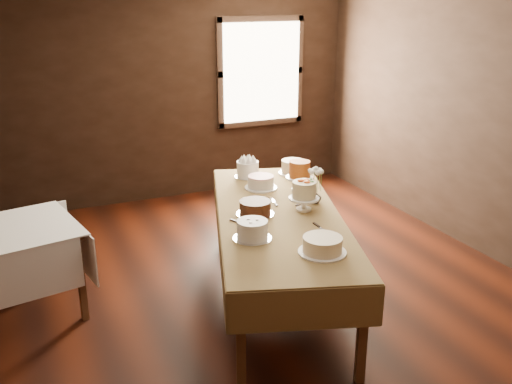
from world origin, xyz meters
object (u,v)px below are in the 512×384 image
object	(u,v)px
cake_meringue	(248,170)
cake_server_b	(324,230)
cake_cream	(322,246)
cake_server_c	(273,200)
cake_speckled	(293,167)
cake_caramel	(299,178)
cake_flowers	(304,197)
cake_lattice	(261,183)
cake_server_d	(306,201)
cake_server_e	(246,224)
cake_swirl	(252,231)
cake_chocolate	(255,208)
flower_vase	(315,197)
side_table	(17,239)
display_table	(279,220)

from	to	relation	value
cake_meringue	cake_server_b	bearing A→B (deg)	-89.72
cake_cream	cake_server_c	size ratio (longest dim) A/B	1.48
cake_speckled	cake_caramel	distance (m)	0.55
cake_flowers	cake_server_c	size ratio (longest dim) A/B	1.14
cake_server_c	cake_lattice	bearing A→B (deg)	5.55
cake_server_d	cake_server_e	bearing A→B (deg)	173.74
cake_speckled	cake_swirl	distance (m)	1.74
cake_meringue	cake_speckled	distance (m)	0.49
cake_swirl	cake_chocolate	bearing A→B (deg)	63.69
cake_chocolate	cake_server_c	size ratio (longest dim) A/B	1.35
cake_chocolate	cake_server_e	distance (m)	0.24
cake_chocolate	flower_vase	distance (m)	0.62
cake_server_c	cake_flowers	bearing A→B (deg)	-145.03
cake_server_c	cake_server_e	world-z (taller)	same
cake_server_c	cake_server_d	distance (m)	0.31
side_table	cake_server_c	distance (m)	2.21
cake_caramel	cake_cream	bearing A→B (deg)	-111.11
cake_lattice	cake_meringue	bearing A→B (deg)	86.96
cake_server_b	cake_swirl	bearing A→B (deg)	-97.98
side_table	cake_meringue	distance (m)	2.29
side_table	cake_speckled	world-z (taller)	cake_speckled
cake_flowers	cake_meringue	bearing A→B (deg)	94.27
cake_speckled	cake_cream	bearing A→B (deg)	-111.13
cake_server_d	side_table	bearing A→B (deg)	141.07
cake_server_d	flower_vase	xyz separation A→B (m)	(0.05, -0.06, 0.06)
side_table	cake_flowers	size ratio (longest dim) A/B	4.01
cake_speckled	cake_server_c	distance (m)	0.86
flower_vase	cake_server_d	bearing A→B (deg)	130.29
display_table	cake_speckled	bearing A→B (deg)	56.53
cake_speckled	cake_cream	xyz separation A→B (m)	(-0.70, -1.81, -0.01)
cake_swirl	cake_speckled	bearing A→B (deg)	52.22
cake_speckled	flower_vase	xyz separation A→B (m)	(-0.23, -0.87, -0.01)
cake_lattice	flower_vase	distance (m)	0.63
cake_flowers	cake_cream	bearing A→B (deg)	-109.58
display_table	cake_speckled	world-z (taller)	cake_speckled
cake_cream	side_table	bearing A→B (deg)	143.94
cake_speckled	cake_lattice	world-z (taller)	cake_speckled
display_table	cake_server_b	size ratio (longest dim) A/B	11.83
cake_chocolate	cake_flowers	xyz separation A→B (m)	(0.43, -0.07, 0.06)
display_table	cake_chocolate	distance (m)	0.24
cake_swirl	cake_server_c	world-z (taller)	cake_swirl
cake_caramel	flower_vase	size ratio (longest dim) A/B	2.56
cake_lattice	cake_cream	distance (m)	1.52
side_table	cake_caramel	world-z (taller)	cake_caramel
side_table	cake_cream	size ratio (longest dim) A/B	3.08
cake_server_b	cake_lattice	bearing A→B (deg)	-178.74
cake_speckled	cake_server_d	distance (m)	0.85
cake_chocolate	cake_server_b	xyz separation A→B (m)	(0.36, -0.54, -0.06)
cake_speckled	flower_vase	size ratio (longest dim) A/B	2.83
cake_speckled	cake_server_e	xyz separation A→B (m)	(-1.00, -1.09, -0.06)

